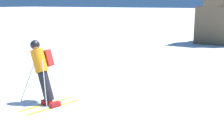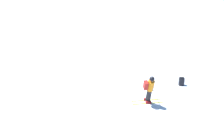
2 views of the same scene
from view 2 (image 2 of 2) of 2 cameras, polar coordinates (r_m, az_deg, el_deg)
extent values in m
plane|color=white|center=(17.43, 4.93, -4.46)|extent=(300.00, 300.00, 0.00)
cube|color=yellow|center=(16.50, 6.66, -6.06)|extent=(0.46, 1.65, 0.01)
cube|color=yellow|center=(16.81, 6.32, -5.51)|extent=(0.46, 1.65, 0.01)
cube|color=#B21919|center=(16.47, 6.67, -5.86)|extent=(0.20, 0.30, 0.12)
cube|color=#B21919|center=(16.78, 6.33, -5.31)|extent=(0.20, 0.30, 0.12)
cylinder|color=black|center=(16.28, 6.74, -4.56)|extent=(0.57, 0.37, 0.83)
cylinder|color=orange|center=(15.79, 7.09, -2.82)|extent=(0.60, 0.45, 0.70)
sphere|color=tan|center=(15.50, 7.31, -1.72)|extent=(0.33, 0.28, 0.29)
sphere|color=black|center=(15.48, 7.32, -1.65)|extent=(0.38, 0.32, 0.33)
cube|color=#AD231E|center=(15.70, 6.19, -2.81)|extent=(0.45, 0.27, 0.51)
cylinder|color=#B7B7BC|center=(15.97, 8.22, -5.06)|extent=(0.13, 0.51, 1.04)
cylinder|color=#B7B7BC|center=(16.65, 7.37, -3.57)|extent=(0.75, 0.71, 1.21)
cube|color=black|center=(18.86, 12.59, -2.13)|extent=(0.31, 0.36, 0.44)
cube|color=black|center=(18.76, 12.65, -1.43)|extent=(0.28, 0.32, 0.06)
camera|label=1|loc=(23.11, 13.46, 8.45)|focal=50.00mm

